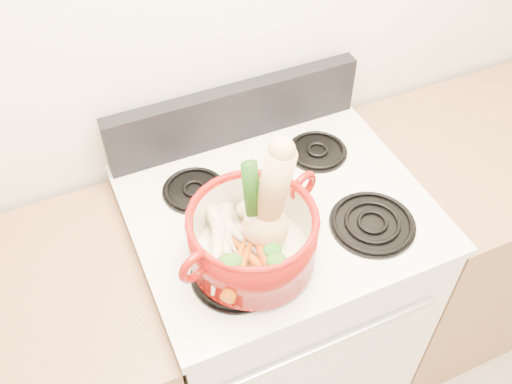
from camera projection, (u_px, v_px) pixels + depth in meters
name	position (u px, v px, depth m)	size (l,w,h in m)	color
wall_back	(225.00, 24.00, 1.48)	(3.50, 0.02, 2.60)	white
stove_body	(275.00, 304.00, 1.88)	(0.76, 0.65, 0.92)	white
cooktop	(279.00, 209.00, 1.53)	(0.78, 0.67, 0.03)	silver
control_backsplash	(235.00, 113.00, 1.64)	(0.76, 0.05, 0.18)	black
oven_handle	(336.00, 342.00, 1.43)	(0.02, 0.02, 0.60)	silver
burner_front_left	(237.00, 272.00, 1.36)	(0.22, 0.22, 0.02)	black
burner_front_right	(373.00, 223.00, 1.47)	(0.22, 0.22, 0.02)	black
burner_back_left	(194.00, 189.00, 1.55)	(0.17, 0.17, 0.02)	black
burner_back_right	(317.00, 150.00, 1.65)	(0.17, 0.17, 0.02)	black
dutch_oven	(253.00, 238.00, 1.33)	(0.30, 0.30, 0.15)	maroon
pot_handle_left	(195.00, 267.00, 1.21)	(0.08, 0.08, 0.02)	maroon
pot_handle_right	(303.00, 186.00, 1.37)	(0.08, 0.08, 0.02)	maroon
squash	(266.00, 201.00, 1.28)	(0.12, 0.12, 0.28)	tan
leek	(254.00, 207.00, 1.29)	(0.04, 0.04, 0.25)	white
ginger	(253.00, 209.00, 1.42)	(0.09, 0.07, 0.05)	tan
parsnip_0	(227.00, 245.00, 1.34)	(0.04, 0.04, 0.22)	beige
parsnip_1	(225.00, 245.00, 1.33)	(0.05, 0.05, 0.22)	beige
parsnip_2	(231.00, 226.00, 1.36)	(0.04, 0.04, 0.20)	beige
parsnip_3	(216.00, 260.00, 1.29)	(0.04, 0.04, 0.17)	beige
parsnip_4	(219.00, 223.00, 1.35)	(0.04, 0.04, 0.19)	beige
carrot_0	(248.00, 256.00, 1.33)	(0.03, 0.03, 0.16)	#CF420A
carrot_1	(240.00, 269.00, 1.29)	(0.04, 0.04, 0.17)	#C34F09
carrot_2	(262.00, 253.00, 1.32)	(0.03, 0.03, 0.18)	#BF4509
carrot_3	(237.00, 261.00, 1.30)	(0.03, 0.03, 0.13)	#D45D0A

